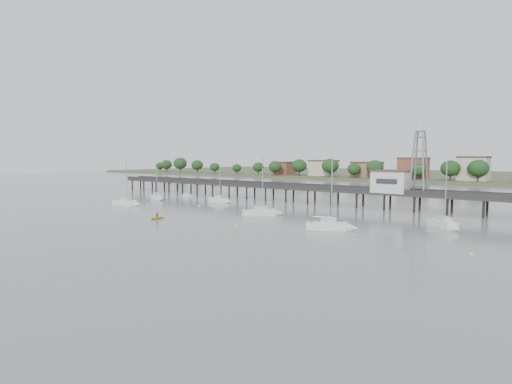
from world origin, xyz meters
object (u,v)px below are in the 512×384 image
lattice_tower (419,163)px  white_tender (187,196)px  sailboat_a (129,203)px  sailboat_d (336,226)px  sailboat_f (222,200)px  sailboat_c (267,213)px  sailboat_e (447,225)px  pier (300,189)px  sailboat_b (158,198)px  yellow_dinghy (157,219)px

lattice_tower → white_tender: lattice_tower is taller
sailboat_a → sailboat_d: sailboat_d is taller
sailboat_f → sailboat_c: bearing=-32.9°
lattice_tower → sailboat_c: size_ratio=1.15×
sailboat_c → sailboat_e: (34.74, 5.77, 0.01)m
sailboat_a → sailboat_c: (38.45, 7.12, -0.00)m
sailboat_c → white_tender: (-43.59, 17.45, -0.20)m
pier → white_tender: 36.60m
lattice_tower → sailboat_c: (-23.27, -26.26, -10.46)m
pier → white_tender: bearing=-166.0°
lattice_tower → sailboat_c: 36.62m
sailboat_b → sailboat_c: bearing=7.0°
sailboat_a → pier: bearing=34.9°
white_tender → sailboat_d: bearing=-10.3°
sailboat_d → yellow_dinghy: (-34.31, -10.67, -0.64)m
lattice_tower → sailboat_f: 50.96m
sailboat_b → yellow_dinghy: sailboat_b is taller
sailboat_c → white_tender: bearing=114.4°
pier → sailboat_a: size_ratio=11.71×
sailboat_b → sailboat_e: bearing=14.8°
sailboat_c → sailboat_b: bearing=128.0°
sailboat_c → sailboat_e: size_ratio=1.08×
sailboat_b → yellow_dinghy: (29.76, -24.13, -0.66)m
sailboat_d → sailboat_f: size_ratio=1.19×
sailboat_e → sailboat_d: (-14.58, -12.89, -0.00)m
sailboat_a → sailboat_e: (73.19, 12.88, 0.00)m
pier → sailboat_d: sailboat_d is taller
pier → sailboat_e: (42.97, -20.50, -3.15)m
sailboat_e → sailboat_c: bearing=-128.1°
pier → sailboat_a: sailboat_a is taller
sailboat_e → yellow_dinghy: size_ratio=4.16×
lattice_tower → white_tender: 68.28m
sailboat_c → yellow_dinghy: sailboat_c is taller
pier → sailboat_a: 45.14m
sailboat_c → sailboat_b: (-43.90, 6.34, 0.02)m
pier → yellow_dinghy: bearing=-97.6°
sailboat_a → yellow_dinghy: size_ratio=4.28×
white_tender → sailboat_e: bearing=2.3°
sailboat_e → sailboat_f: bearing=-144.2°
pier → sailboat_e: 47.71m
lattice_tower → sailboat_b: size_ratio=1.56×
sailboat_b → lattice_tower: bearing=31.7°
sailboat_a → sailboat_f: sailboat_a is taller
pier → white_tender: size_ratio=38.37×
sailboat_c → sailboat_e: sailboat_c is taller
lattice_tower → sailboat_d: lattice_tower is taller
pier → sailboat_c: sailboat_c is taller
sailboat_d → sailboat_b: bearing=143.5°
sailboat_d → sailboat_b: size_ratio=1.32×
sailboat_a → sailboat_d: size_ratio=0.97×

